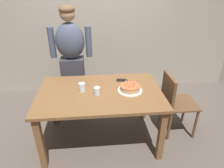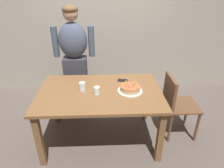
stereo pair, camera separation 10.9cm
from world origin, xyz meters
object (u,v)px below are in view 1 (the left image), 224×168
person_man_bearded (72,61)px  birthday_cake (130,88)px  water_glass_near (97,91)px  dining_chair (174,100)px  water_glass_far (82,87)px  cell_phone (122,80)px

person_man_bearded → birthday_cake: bearing=135.8°
water_glass_near → person_man_bearded: 0.86m
dining_chair → water_glass_far: bearing=92.0°
water_glass_far → water_glass_near: bearing=-28.7°
water_glass_near → water_glass_far: water_glass_far is taller
cell_phone → person_man_bearded: (-0.69, 0.43, 0.13)m
water_glass_far → dining_chair: (1.20, 0.04, -0.28)m
water_glass_near → water_glass_far: 0.20m
cell_phone → dining_chair: 0.75m
birthday_cake → cell_phone: (-0.06, 0.29, -0.03)m
cell_phone → dining_chair: bearing=-6.3°
water_glass_far → person_man_bearded: person_man_bearded is taller
water_glass_near → cell_phone: 0.49m
water_glass_near → person_man_bearded: bearing=114.1°
birthday_cake → water_glass_far: (-0.58, 0.05, 0.02)m
cell_phone → dining_chair: (0.68, -0.20, -0.23)m
water_glass_far → dining_chair: 1.24m
water_glass_near → person_man_bearded: (-0.35, 0.78, 0.09)m
person_man_bearded → cell_phone: bearing=147.8°
birthday_cake → water_glass_far: 0.58m
water_glass_near → dining_chair: bearing=7.8°
water_glass_near → water_glass_far: (-0.18, 0.10, 0.01)m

